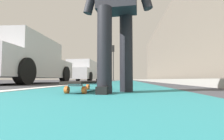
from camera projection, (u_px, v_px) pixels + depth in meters
name	position (u px, v px, depth m)	size (l,w,h in m)	color
ground_plane	(123.00, 82.00, 10.28)	(80.00, 80.00, 0.00)	#38383D
bike_lane_paint	(126.00, 80.00, 24.19)	(56.00, 1.91, 0.00)	#237075
lane_stripe_white	(117.00, 81.00, 20.32)	(52.00, 0.16, 0.01)	silver
sidewalk_curb	(154.00, 80.00, 17.90)	(52.00, 3.20, 0.15)	#9E9B93
building_facade	(169.00, 47.00, 21.88)	(40.00, 1.20, 9.18)	#686055
skateboard	(86.00, 83.00, 1.76)	(0.85, 0.27, 0.11)	orange
skater_person	(116.00, 1.00, 1.63)	(0.45, 0.72, 1.64)	black
parked_car_near	(24.00, 62.00, 5.25)	(4.33, 2.04, 1.49)	#B7B7BC
parked_car_mid	(83.00, 72.00, 11.45)	(4.26, 1.90, 1.46)	#B7B7BC
traffic_light	(113.00, 56.00, 19.80)	(0.33, 0.28, 4.40)	#2D2D2D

